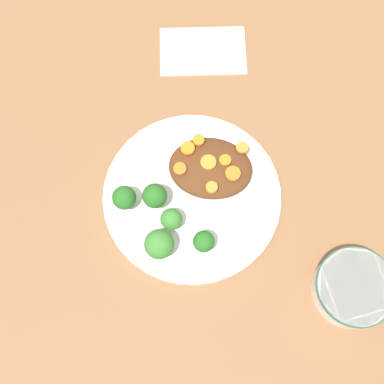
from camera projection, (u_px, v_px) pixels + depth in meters
name	position (u px, v px, depth m)	size (l,w,h in m)	color
ground_plane	(192.00, 199.00, 0.88)	(4.00, 4.00, 0.00)	#8C603D
plate	(192.00, 196.00, 0.87)	(0.29, 0.29, 0.02)	white
dip_bowl	(353.00, 288.00, 0.80)	(0.12, 0.12, 0.05)	white
stew_mound	(210.00, 168.00, 0.86)	(0.13, 0.11, 0.03)	#5B3319
broccoli_floret_0	(171.00, 220.00, 0.82)	(0.03, 0.03, 0.05)	#7FA85B
broccoli_floret_1	(155.00, 196.00, 0.83)	(0.04, 0.04, 0.06)	#7FA85B
broccoli_floret_2	(204.00, 242.00, 0.81)	(0.03, 0.03, 0.05)	#759E51
broccoli_floret_3	(124.00, 198.00, 0.83)	(0.04, 0.04, 0.05)	#7FA85B
broccoli_floret_4	(159.00, 244.00, 0.80)	(0.05, 0.05, 0.06)	#7FA85B
carrot_slice_0	(200.00, 140.00, 0.86)	(0.02, 0.02, 0.01)	orange
carrot_slice_1	(208.00, 163.00, 0.84)	(0.03, 0.03, 0.01)	orange
carrot_slice_2	(180.00, 169.00, 0.84)	(0.02, 0.02, 0.00)	orange
carrot_slice_3	(212.00, 187.00, 0.83)	(0.02, 0.02, 0.01)	orange
carrot_slice_4	(233.00, 174.00, 0.84)	(0.02, 0.02, 0.01)	orange
carrot_slice_5	(188.00, 148.00, 0.85)	(0.02, 0.02, 0.01)	orange
carrot_slice_6	(242.00, 148.00, 0.85)	(0.02, 0.02, 0.00)	orange
carrot_slice_7	(225.00, 160.00, 0.85)	(0.02, 0.02, 0.01)	orange
napkin	(203.00, 51.00, 0.97)	(0.17, 0.12, 0.01)	beige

